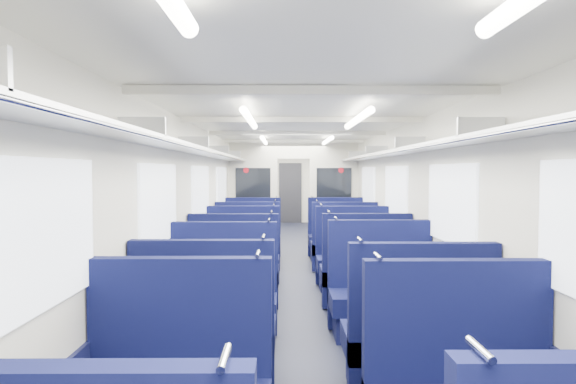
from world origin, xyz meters
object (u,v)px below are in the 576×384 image
seat_12 (235,277)px  seat_11 (382,299)px  seat_9 (417,345)px  seat_15 (354,262)px  seat_19 (336,239)px  seat_18 (252,240)px  seat_16 (248,248)px  seat_8 (206,339)px  seat_14 (242,262)px  bulkhead (294,194)px  end_door (290,193)px  seat_13 (365,276)px  seat_10 (222,304)px  seat_17 (343,249)px

seat_12 → seat_11: bearing=-33.3°
seat_9 → seat_15: same height
seat_12 → seat_19: bearing=64.3°
seat_15 → seat_19: size_ratio=1.00×
seat_11 → seat_15: (0.00, 2.10, 0.00)m
seat_12 → seat_15: same height
seat_15 → seat_12: bearing=-148.6°
seat_12 → seat_18: same height
seat_9 → seat_16: size_ratio=1.00×
seat_8 → seat_14: same height
bulkhead → seat_18: bearing=-127.9°
bulkhead → seat_9: 7.02m
end_door → seat_14: end_door is taller
end_door → seat_13: (0.83, -10.25, -0.62)m
seat_13 → seat_18: (-1.66, 3.36, 0.00)m
seat_8 → seat_12: bearing=90.0°
seat_18 → seat_19: (1.66, 0.06, 0.00)m
seat_8 → seat_13: (1.66, 2.34, 0.00)m
end_door → seat_9: (0.83, -12.74, -0.62)m
end_door → seat_13: size_ratio=1.62×
seat_14 → seat_15: (1.66, -0.04, 0.00)m
seat_12 → seat_16: size_ratio=1.00×
seat_9 → seat_14: same height
bulkhead → seat_19: (0.83, -1.00, -0.85)m
seat_8 → seat_18: bearing=90.0°
end_door → seat_9: bearing=-86.3°
seat_13 → seat_19: 3.43m
bulkhead → seat_8: bulkhead is taller
seat_18 → seat_19: same height
seat_14 → seat_18: (0.00, 2.34, 0.00)m
seat_13 → seat_10: bearing=-141.8°
bulkhead → seat_15: 3.64m
seat_10 → seat_11: (1.66, 0.19, 0.00)m
seat_12 → seat_13: bearing=0.9°
seat_8 → seat_17: same height
seat_9 → seat_15: bearing=90.0°
seat_19 → seat_15: bearing=-90.0°
seat_9 → seat_13: 2.49m
seat_18 → seat_8: bearing=-90.0°
seat_10 → seat_14: same height
seat_13 → seat_11: bearing=-90.0°
bulkhead → seat_8: 6.87m
seat_10 → seat_15: size_ratio=1.00×
seat_19 → seat_18: bearing=-177.8°
seat_8 → end_door: bearing=86.2°
end_door → seat_18: end_door is taller
seat_11 → seat_18: size_ratio=1.00×
seat_13 → seat_15: 0.99m
seat_11 → seat_12: (-1.66, 1.09, 0.00)m
seat_12 → seat_15: (1.66, 1.01, 0.00)m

